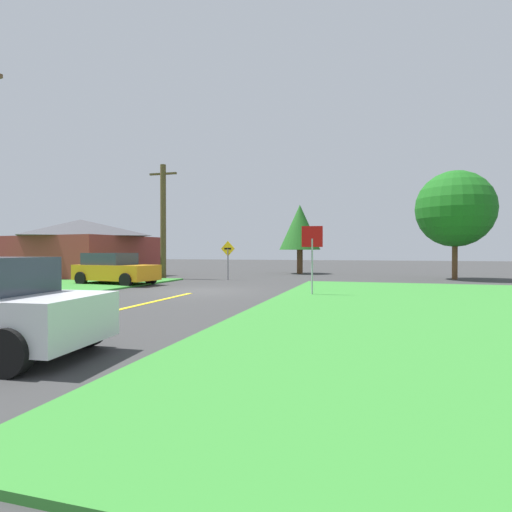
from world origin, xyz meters
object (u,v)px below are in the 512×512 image
at_px(pine_tree_center, 300,228).
at_px(direction_sign, 228,256).
at_px(barn, 81,248).
at_px(utility_pole_mid, 163,220).
at_px(stop_sign, 312,246).
at_px(parked_car_near_building, 115,269).
at_px(oak_tree_left, 455,209).

bearing_deg(pine_tree_center, direction_sign, -110.15).
bearing_deg(direction_sign, barn, 177.88).
bearing_deg(direction_sign, utility_pole_mid, -178.27).
xyz_separation_m(utility_pole_mid, direction_sign, (4.19, 0.13, -2.17)).
xyz_separation_m(stop_sign, pine_tree_center, (-3.15, 15.23, 1.60)).
distance_m(utility_pole_mid, direction_sign, 4.72).
distance_m(utility_pole_mid, barn, 6.72).
relative_size(parked_car_near_building, barn, 0.48).
bearing_deg(pine_tree_center, stop_sign, -78.33).
distance_m(stop_sign, pine_tree_center, 15.64).
xyz_separation_m(utility_pole_mid, barn, (-6.48, 0.52, -1.68)).
distance_m(parked_car_near_building, pine_tree_center, 14.92).
distance_m(stop_sign, barn, 18.41).
bearing_deg(pine_tree_center, barn, -151.00).
bearing_deg(barn, utility_pole_mid, -4.60).
xyz_separation_m(parked_car_near_building, oak_tree_left, (17.33, 9.00, 3.44)).
relative_size(utility_pole_mid, barn, 0.76).
distance_m(oak_tree_left, pine_tree_center, 10.78).
bearing_deg(oak_tree_left, direction_sign, -162.25).
bearing_deg(stop_sign, utility_pole_mid, -43.46).
xyz_separation_m(parked_car_near_building, utility_pole_mid, (0.16, 4.72, 2.80)).
relative_size(oak_tree_left, pine_tree_center, 1.25).
height_order(pine_tree_center, barn, pine_tree_center).
distance_m(utility_pole_mid, oak_tree_left, 17.71).
relative_size(pine_tree_center, barn, 0.57).
xyz_separation_m(oak_tree_left, pine_tree_center, (-10.08, 3.76, -0.75)).
bearing_deg(utility_pole_mid, direction_sign, 1.73).
relative_size(stop_sign, pine_tree_center, 0.51).
xyz_separation_m(direction_sign, oak_tree_left, (12.98, 4.16, 2.81)).
height_order(parked_car_near_building, utility_pole_mid, utility_pole_mid).
bearing_deg(stop_sign, pine_tree_center, -86.72).
bearing_deg(pine_tree_center, utility_pole_mid, -131.40).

